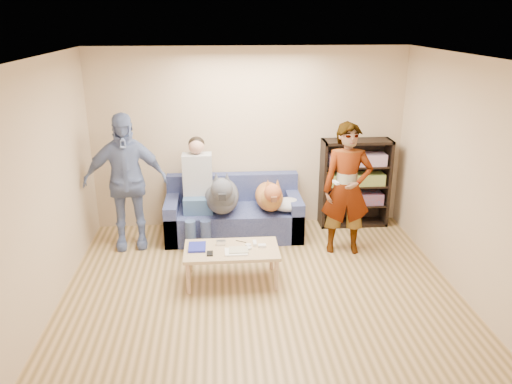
{
  "coord_description": "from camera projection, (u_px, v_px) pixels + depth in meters",
  "views": [
    {
      "loc": [
        -0.45,
        -4.52,
        2.99
      ],
      "look_at": [
        0.0,
        1.2,
        0.95
      ],
      "focal_mm": 35.0,
      "sensor_mm": 36.0,
      "label": 1
    }
  ],
  "objects": [
    {
      "name": "ground",
      "position": [
        265.0,
        314.0,
        5.28
      ],
      "size": [
        5.0,
        5.0,
        0.0
      ],
      "primitive_type": "plane",
      "color": "brown",
      "rests_on": "ground"
    },
    {
      "name": "ceiling",
      "position": [
        267.0,
        62.0,
        4.41
      ],
      "size": [
        5.0,
        5.0,
        0.0
      ],
      "primitive_type": "plane",
      "rotation": [
        3.14,
        0.0,
        0.0
      ],
      "color": "white",
      "rests_on": "ground"
    },
    {
      "name": "wall_back",
      "position": [
        249.0,
        139.0,
        7.19
      ],
      "size": [
        4.5,
        0.0,
        4.5
      ],
      "primitive_type": "plane",
      "rotation": [
        1.57,
        0.0,
        0.0
      ],
      "color": "tan",
      "rests_on": "ground"
    },
    {
      "name": "wall_front",
      "position": [
        314.0,
        373.0,
        2.49
      ],
      "size": [
        4.5,
        0.0,
        4.5
      ],
      "primitive_type": "plane",
      "rotation": [
        -1.57,
        0.0,
        0.0
      ],
      "color": "tan",
      "rests_on": "ground"
    },
    {
      "name": "wall_left",
      "position": [
        27.0,
        206.0,
        4.68
      ],
      "size": [
        0.0,
        5.0,
        5.0
      ],
      "primitive_type": "plane",
      "rotation": [
        1.57,
        0.0,
        1.57
      ],
      "color": "tan",
      "rests_on": "ground"
    },
    {
      "name": "wall_right",
      "position": [
        488.0,
        193.0,
        5.01
      ],
      "size": [
        0.0,
        5.0,
        5.0
      ],
      "primitive_type": "plane",
      "rotation": [
        1.57,
        0.0,
        -1.57
      ],
      "color": "tan",
      "rests_on": "ground"
    },
    {
      "name": "blanket",
      "position": [
        288.0,
        205.0,
        6.91
      ],
      "size": [
        0.47,
        0.4,
        0.16
      ],
      "primitive_type": "ellipsoid",
      "color": "#B0B0B5",
      "rests_on": "sofa"
    },
    {
      "name": "person_standing_right",
      "position": [
        347.0,
        189.0,
        6.43
      ],
      "size": [
        0.67,
        0.48,
        1.74
      ],
      "primitive_type": "imported",
      "rotation": [
        0.0,
        0.0,
        -0.11
      ],
      "color": "gray",
      "rests_on": "ground"
    },
    {
      "name": "person_standing_left",
      "position": [
        125.0,
        182.0,
        6.56
      ],
      "size": [
        1.13,
        0.58,
        1.84
      ],
      "primitive_type": "imported",
      "rotation": [
        0.0,
        0.0,
        0.13
      ],
      "color": "#6C81AD",
      "rests_on": "ground"
    },
    {
      "name": "held_controller",
      "position": [
        336.0,
        183.0,
        6.18
      ],
      "size": [
        0.07,
        0.12,
        0.03
      ],
      "primitive_type": "cube",
      "rotation": [
        0.0,
        0.0,
        0.24
      ],
      "color": "white",
      "rests_on": "person_standing_right"
    },
    {
      "name": "notebook_blue",
      "position": [
        197.0,
        247.0,
        5.82
      ],
      "size": [
        0.2,
        0.26,
        0.03
      ],
      "primitive_type": "cube",
      "color": "#1B2397",
      "rests_on": "coffee_table"
    },
    {
      "name": "papers",
      "position": [
        236.0,
        252.0,
        5.72
      ],
      "size": [
        0.26,
        0.2,
        0.02
      ],
      "primitive_type": "cube",
      "color": "white",
      "rests_on": "coffee_table"
    },
    {
      "name": "magazine",
      "position": [
        239.0,
        250.0,
        5.73
      ],
      "size": [
        0.22,
        0.17,
        0.01
      ],
      "primitive_type": "cube",
      "color": "#B9B294",
      "rests_on": "coffee_table"
    },
    {
      "name": "camera_silver",
      "position": [
        221.0,
        243.0,
        5.91
      ],
      "size": [
        0.11,
        0.06,
        0.05
      ],
      "primitive_type": "cube",
      "color": "silver",
      "rests_on": "coffee_table"
    },
    {
      "name": "controller_a",
      "position": [
        255.0,
        243.0,
        5.92
      ],
      "size": [
        0.04,
        0.13,
        0.03
      ],
      "primitive_type": "cube",
      "color": "white",
      "rests_on": "coffee_table"
    },
    {
      "name": "controller_b",
      "position": [
        262.0,
        246.0,
        5.85
      ],
      "size": [
        0.09,
        0.06,
        0.03
      ],
      "primitive_type": "cube",
      "color": "white",
      "rests_on": "coffee_table"
    },
    {
      "name": "headphone_cup_a",
      "position": [
        249.0,
        248.0,
        5.8
      ],
      "size": [
        0.07,
        0.07,
        0.02
      ],
      "primitive_type": "cylinder",
      "color": "silver",
      "rests_on": "coffee_table"
    },
    {
      "name": "headphone_cup_b",
      "position": [
        248.0,
        245.0,
        5.88
      ],
      "size": [
        0.07,
        0.07,
        0.02
      ],
      "primitive_type": "cylinder",
      "color": "silver",
      "rests_on": "coffee_table"
    },
    {
      "name": "pen_orange",
      "position": [
        230.0,
        255.0,
        5.66
      ],
      "size": [
        0.13,
        0.06,
        0.01
      ],
      "primitive_type": "cylinder",
      "rotation": [
        0.0,
        1.57,
        0.35
      ],
      "color": "orange",
      "rests_on": "coffee_table"
    },
    {
      "name": "pen_black",
      "position": [
        241.0,
        241.0,
        5.99
      ],
      "size": [
        0.13,
        0.08,
        0.01
      ],
      "primitive_type": "cylinder",
      "rotation": [
        0.0,
        1.57,
        -0.52
      ],
      "color": "black",
      "rests_on": "coffee_table"
    },
    {
      "name": "wallet",
      "position": [
        210.0,
        253.0,
        5.68
      ],
      "size": [
        0.07,
        0.12,
        0.02
      ],
      "primitive_type": "cube",
      "color": "black",
      "rests_on": "coffee_table"
    },
    {
      "name": "sofa",
      "position": [
        234.0,
        216.0,
        7.14
      ],
      "size": [
        1.9,
        0.85,
        0.82
      ],
      "color": "#515B93",
      "rests_on": "ground"
    },
    {
      "name": "person_seated",
      "position": [
        198.0,
        187.0,
        6.81
      ],
      "size": [
        0.4,
        0.73,
        1.47
      ],
      "color": "#3C5D84",
      "rests_on": "sofa"
    },
    {
      "name": "dog_gray",
      "position": [
        222.0,
        195.0,
        6.81
      ],
      "size": [
        0.47,
        1.28,
        0.69
      ],
      "color": "#4C4D56",
      "rests_on": "sofa"
    },
    {
      "name": "dog_tan",
      "position": [
        270.0,
        196.0,
        6.9
      ],
      "size": [
        0.39,
        1.15,
        0.56
      ],
      "color": "#AE7135",
      "rests_on": "sofa"
    },
    {
      "name": "coffee_table",
      "position": [
        232.0,
        252.0,
        5.83
      ],
      "size": [
        1.1,
        0.6,
        0.42
      ],
      "color": "tan",
      "rests_on": "ground"
    },
    {
      "name": "bookshelf",
      "position": [
        355.0,
        181.0,
        7.35
      ],
      "size": [
        1.0,
        0.34,
        1.3
      ],
      "color": "black",
      "rests_on": "ground"
    }
  ]
}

